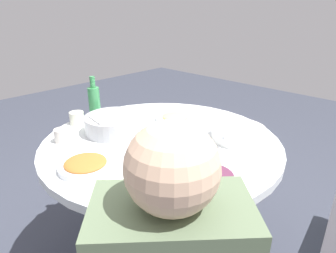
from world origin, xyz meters
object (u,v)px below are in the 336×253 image
(soup_bowl, at_px, (238,134))
(dish_eggplant, at_px, (211,177))
(round_dining_table, at_px, (162,157))
(dish_tofu_braise, at_px, (86,165))
(green_bottle, at_px, (94,102))
(rice_bowl, at_px, (114,124))
(tea_cup_near, at_px, (77,118))
(tea_cup_far, at_px, (62,135))
(dish_noodles, at_px, (175,118))

(soup_bowl, height_order, dish_eggplant, soup_bowl)
(round_dining_table, bearing_deg, dish_tofu_braise, 177.04)
(soup_bowl, height_order, green_bottle, green_bottle)
(rice_bowl, relative_size, soup_bowl, 1.03)
(rice_bowl, xyz_separation_m, tea_cup_near, (-0.07, 0.24, -0.01))
(rice_bowl, distance_m, dish_eggplant, 0.65)
(round_dining_table, bearing_deg, soup_bowl, -45.91)
(soup_bowl, bearing_deg, dish_eggplant, -161.93)
(green_bottle, xyz_separation_m, tea_cup_far, (-0.29, -0.15, -0.07))
(round_dining_table, xyz_separation_m, tea_cup_far, (-0.35, 0.33, 0.13))
(round_dining_table, xyz_separation_m, green_bottle, (-0.06, 0.48, 0.20))
(round_dining_table, relative_size, tea_cup_far, 16.21)
(dish_noodles, distance_m, green_bottle, 0.47)
(rice_bowl, height_order, dish_tofu_braise, rice_bowl)
(rice_bowl, relative_size, tea_cup_far, 4.13)
(green_bottle, relative_size, tea_cup_near, 3.17)
(dish_noodles, distance_m, tea_cup_near, 0.55)
(round_dining_table, distance_m, rice_bowl, 0.30)
(round_dining_table, height_order, dish_eggplant, dish_eggplant)
(rice_bowl, xyz_separation_m, dish_tofu_braise, (-0.31, -0.22, -0.03))
(green_bottle, relative_size, tea_cup_far, 3.46)
(dish_tofu_braise, relative_size, dish_noodles, 0.97)
(dish_tofu_braise, xyz_separation_m, green_bottle, (0.35, 0.46, 0.08))
(dish_noodles, bearing_deg, dish_tofu_braise, -170.94)
(rice_bowl, xyz_separation_m, green_bottle, (0.05, 0.24, 0.05))
(rice_bowl, bearing_deg, green_bottle, 79.01)
(rice_bowl, relative_size, dish_tofu_braise, 1.36)
(dish_noodles, bearing_deg, dish_eggplant, -125.66)
(round_dining_table, height_order, rice_bowl, rice_bowl)
(round_dining_table, relative_size, rice_bowl, 3.93)
(tea_cup_far, bearing_deg, rice_bowl, -19.29)
(tea_cup_far, bearing_deg, round_dining_table, -43.38)
(dish_noodles, height_order, green_bottle, green_bottle)
(round_dining_table, xyz_separation_m, dish_tofu_braise, (-0.41, 0.02, 0.12))
(dish_tofu_braise, bearing_deg, round_dining_table, -2.96)
(green_bottle, bearing_deg, dish_noodles, -50.29)
(round_dining_table, relative_size, green_bottle, 4.68)
(dish_eggplant, bearing_deg, tea_cup_far, 105.94)
(round_dining_table, relative_size, dish_noodles, 5.19)
(green_bottle, bearing_deg, dish_tofu_braise, -127.41)
(dish_tofu_braise, relative_size, tea_cup_far, 3.04)
(dish_eggplant, bearing_deg, dish_tofu_braise, 122.63)
(dish_eggplant, xyz_separation_m, tea_cup_near, (-0.04, 0.88, 0.01))
(soup_bowl, distance_m, tea_cup_far, 0.85)
(round_dining_table, distance_m, soup_bowl, 0.40)
(tea_cup_near, bearing_deg, rice_bowl, -73.03)
(round_dining_table, distance_m, dish_tofu_braise, 0.43)
(tea_cup_near, bearing_deg, green_bottle, -0.53)
(dish_eggplant, bearing_deg, rice_bowl, 86.89)
(soup_bowl, xyz_separation_m, dish_noodles, (-0.02, 0.39, -0.02))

